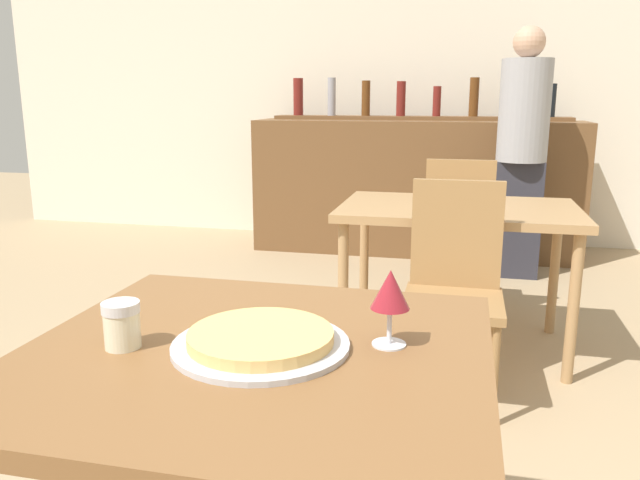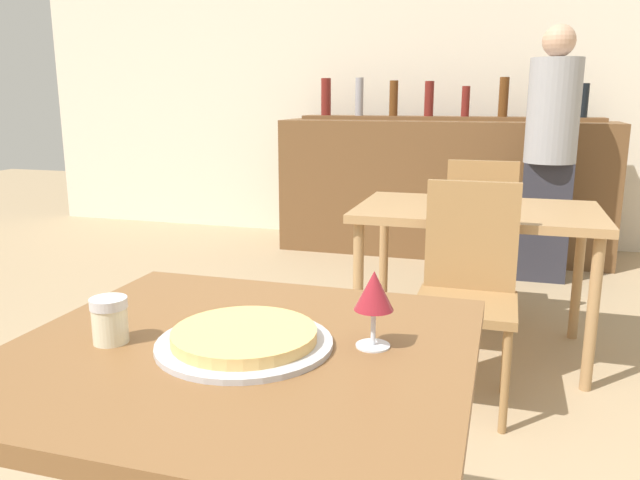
# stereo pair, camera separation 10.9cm
# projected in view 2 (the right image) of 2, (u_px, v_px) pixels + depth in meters

# --- Properties ---
(wall_back) EXTENTS (8.00, 0.05, 2.80)m
(wall_back) POSITION_uv_depth(u_px,v_px,m) (452.00, 80.00, 5.32)
(wall_back) COLOR silver
(wall_back) RESTS_ON ground_plane
(dining_table_near) EXTENTS (0.93, 0.88, 0.76)m
(dining_table_near) POSITION_uv_depth(u_px,v_px,m) (241.00, 386.00, 1.29)
(dining_table_near) COLOR brown
(dining_table_near) RESTS_ON ground_plane
(dining_table_far) EXTENTS (1.15, 0.75, 0.73)m
(dining_table_far) POSITION_uv_depth(u_px,v_px,m) (477.00, 224.00, 3.04)
(dining_table_far) COLOR #A87F51
(dining_table_far) RESTS_ON ground_plane
(bar_counter) EXTENTS (2.60, 0.56, 1.07)m
(bar_counter) POSITION_uv_depth(u_px,v_px,m) (442.00, 188.00, 5.04)
(bar_counter) COLOR brown
(bar_counter) RESTS_ON ground_plane
(bar_back_shelf) EXTENTS (2.39, 0.24, 0.34)m
(bar_back_shelf) POSITION_uv_depth(u_px,v_px,m) (446.00, 110.00, 5.03)
(bar_back_shelf) COLOR brown
(bar_back_shelf) RESTS_ON bar_counter
(chair_far_side_front) EXTENTS (0.40, 0.40, 0.92)m
(chair_far_side_front) POSITION_uv_depth(u_px,v_px,m) (468.00, 280.00, 2.56)
(chair_far_side_front) COLOR olive
(chair_far_side_front) RESTS_ON ground_plane
(chair_far_side_back) EXTENTS (0.40, 0.40, 0.92)m
(chair_far_side_back) POSITION_uv_depth(u_px,v_px,m) (480.00, 228.00, 3.57)
(chair_far_side_back) COLOR olive
(chair_far_side_back) RESTS_ON ground_plane
(pizza_tray) EXTENTS (0.36, 0.36, 0.04)m
(pizza_tray) POSITION_uv_depth(u_px,v_px,m) (245.00, 338.00, 1.26)
(pizza_tray) COLOR #B7B7BC
(pizza_tray) RESTS_ON dining_table_near
(cheese_shaker) EXTENTS (0.08, 0.08, 0.10)m
(cheese_shaker) POSITION_uv_depth(u_px,v_px,m) (110.00, 320.00, 1.27)
(cheese_shaker) COLOR beige
(cheese_shaker) RESTS_ON dining_table_near
(person_standing) EXTENTS (0.34, 0.34, 1.72)m
(person_standing) POSITION_uv_depth(u_px,v_px,m) (550.00, 146.00, 4.19)
(person_standing) COLOR #2D2D38
(person_standing) RESTS_ON ground_plane
(wine_glass) EXTENTS (0.08, 0.08, 0.16)m
(wine_glass) POSITION_uv_depth(u_px,v_px,m) (374.00, 293.00, 1.24)
(wine_glass) COLOR silver
(wine_glass) RESTS_ON dining_table_near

